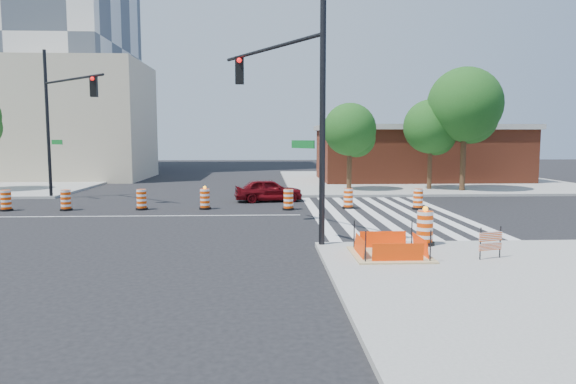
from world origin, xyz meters
The scene contains 22 objects.
ground centered at (0.00, 0.00, 0.00)m, with size 120.00×120.00×0.00m, color black.
sidewalk_ne centered at (18.00, 18.00, 0.07)m, with size 22.00×22.00×0.15m, color gray.
crosswalk_east centered at (10.95, 0.00, 0.01)m, with size 6.75×13.50×0.01m.
lane_centerline centered at (0.00, 0.00, 0.01)m, with size 14.00×0.12×0.01m, color silver.
excavation_pit centered at (9.00, -9.00, 0.22)m, with size 2.20×2.20×0.90m.
brick_storefront centered at (18.00, 18.00, 2.32)m, with size 16.50×8.50×4.60m.
beige_midrise centered at (-12.00, 22.00, 5.00)m, with size 14.00×10.00×10.00m, color #C2B494.
red_coupe centered at (5.57, 5.17, 0.65)m, with size 1.53×3.80×1.29m, color #53070C.
signal_pole_se centered at (6.26, -5.79, 5.24)m, with size 3.46×5.63×8.56m.
signal_pole_nw centered at (-6.01, 6.02, 5.19)m, with size 4.76×4.51×8.48m.
pit_drum centered at (10.48, -7.57, 0.67)m, with size 0.64×0.64×1.25m.
barricade centered at (11.75, -9.53, 0.65)m, with size 0.75×0.27×0.91m.
tree_north_c centered at (10.96, 9.89, 3.92)m, with size 3.47×3.44×5.85m.
tree_north_d centered at (16.48, 10.36, 4.11)m, with size 3.61×3.61×6.13m.
tree_north_e centered at (18.36, 9.39, 5.45)m, with size 4.78×4.78×8.12m.
median_drum_1 centered at (-7.35, 2.04, 0.48)m, with size 0.60×0.60×1.02m.
median_drum_2 centered at (-4.46, 2.02, 0.48)m, with size 0.60×0.60×1.02m.
median_drum_3 centered at (-0.78, 2.11, 0.48)m, with size 0.60×0.60×1.02m.
median_drum_4 centered at (2.35, 2.15, 0.49)m, with size 0.60×0.60×1.18m.
median_drum_5 centered at (6.53, 1.74, 0.48)m, with size 0.60×0.60×1.02m.
median_drum_6 centered at (9.59, 2.04, 0.48)m, with size 0.60×0.60×1.02m.
median_drum_7 centered at (13.05, 1.66, 0.48)m, with size 0.60×0.60×1.02m.
Camera 1 is at (5.34, -23.57, 3.57)m, focal length 32.00 mm.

